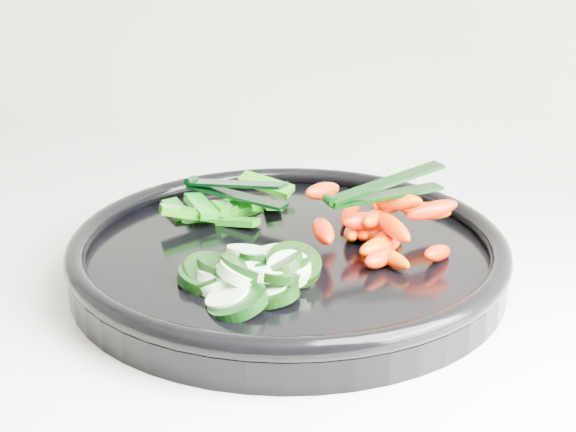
% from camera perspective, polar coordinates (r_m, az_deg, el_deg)
% --- Properties ---
extents(veggie_tray, '(0.50, 0.50, 0.04)m').
position_cam_1_polar(veggie_tray, '(0.69, -0.00, -2.68)').
color(veggie_tray, black).
rests_on(veggie_tray, counter).
extents(cucumber_pile, '(0.12, 0.12, 0.04)m').
position_cam_1_polar(cucumber_pile, '(0.62, -3.04, -4.12)').
color(cucumber_pile, black).
rests_on(cucumber_pile, veggie_tray).
extents(carrot_pile, '(0.14, 0.16, 0.05)m').
position_cam_1_polar(carrot_pile, '(0.70, 6.48, -0.59)').
color(carrot_pile, '#FF2300').
rests_on(carrot_pile, veggie_tray).
extents(pepper_pile, '(0.12, 0.13, 0.04)m').
position_cam_1_polar(pepper_pile, '(0.76, -4.67, 0.60)').
color(pepper_pile, '#0C6609').
rests_on(pepper_pile, veggie_tray).
extents(tong_carrot, '(0.09, 0.09, 0.02)m').
position_cam_1_polar(tong_carrot, '(0.69, 6.75, 1.88)').
color(tong_carrot, black).
rests_on(tong_carrot, carrot_pile).
extents(tong_pepper, '(0.11, 0.04, 0.02)m').
position_cam_1_polar(tong_pepper, '(0.76, -3.96, 1.92)').
color(tong_pepper, black).
rests_on(tong_pepper, pepper_pile).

